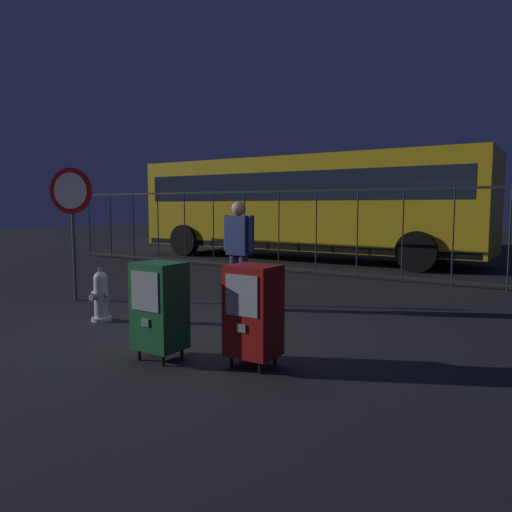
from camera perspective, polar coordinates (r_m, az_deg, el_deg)
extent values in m
plane|color=#262628|center=(6.29, -8.38, -8.96)|extent=(60.00, 60.00, 0.00)
cylinder|color=silver|center=(7.27, -17.38, -6.95)|extent=(0.28, 0.28, 0.05)
cylinder|color=silver|center=(7.21, -17.45, -4.62)|extent=(0.19, 0.19, 0.55)
sphere|color=silver|center=(7.17, -17.52, -2.46)|extent=(0.19, 0.19, 0.19)
cylinder|color=gray|center=(7.16, -17.54, -1.51)|extent=(0.06, 0.06, 0.05)
cylinder|color=gray|center=(7.13, -18.29, -4.55)|extent=(0.09, 0.08, 0.09)
cylinder|color=gray|center=(7.30, -18.11, -4.08)|extent=(0.07, 0.07, 0.07)
cylinder|color=gray|center=(7.11, -16.79, -4.31)|extent=(0.07, 0.07, 0.07)
cylinder|color=black|center=(5.01, -2.85, -12.07)|extent=(0.04, 0.04, 0.12)
cylinder|color=black|center=(4.83, 0.47, -12.76)|extent=(0.04, 0.04, 0.12)
cylinder|color=black|center=(5.22, -1.01, -11.30)|extent=(0.04, 0.04, 0.12)
cylinder|color=black|center=(5.05, 2.22, -11.90)|extent=(0.04, 0.04, 0.12)
cube|color=#9E1411|center=(4.89, -0.31, -6.30)|extent=(0.48, 0.40, 0.90)
cube|color=#B2B7BF|center=(4.69, -1.69, -4.59)|extent=(0.36, 0.01, 0.40)
cube|color=gray|center=(4.76, -1.70, -8.33)|extent=(0.10, 0.02, 0.08)
cylinder|color=black|center=(5.36, -13.33, -11.02)|extent=(0.04, 0.04, 0.12)
cylinder|color=black|center=(5.13, -10.68, -11.73)|extent=(0.04, 0.04, 0.12)
cylinder|color=black|center=(5.55, -11.20, -10.39)|extent=(0.04, 0.04, 0.12)
cylinder|color=black|center=(5.33, -8.56, -11.03)|extent=(0.04, 0.04, 0.12)
cube|color=#19602D|center=(5.21, -11.06, -5.66)|extent=(0.48, 0.40, 0.90)
cube|color=#B2B7BF|center=(5.04, -12.73, -4.01)|extent=(0.36, 0.01, 0.40)
cube|color=gray|center=(5.10, -12.67, -7.50)|extent=(0.10, 0.02, 0.08)
cylinder|color=#4C4F54|center=(8.85, -20.31, 2.22)|extent=(0.06, 0.06, 2.20)
cylinder|color=red|center=(8.83, -20.59, 7.07)|extent=(0.71, 0.31, 0.76)
cylinder|color=white|center=(8.82, -20.65, 7.07)|extent=(0.56, 0.23, 0.60)
cylinder|color=#382D51|center=(7.70, -2.54, -2.97)|extent=(0.14, 0.14, 0.85)
cylinder|color=#382D51|center=(7.59, -1.43, -3.08)|extent=(0.14, 0.14, 0.85)
cube|color=navy|center=(7.57, -2.01, 2.41)|extent=(0.36, 0.20, 0.60)
sphere|color=tan|center=(7.56, -2.02, 5.51)|extent=(0.22, 0.22, 0.22)
cylinder|color=navy|center=(7.70, -3.41, 2.68)|extent=(0.09, 0.09, 0.55)
cylinder|color=navy|center=(7.44, -0.56, 2.58)|extent=(0.09, 0.09, 0.55)
cube|color=#2D2D33|center=(11.07, 11.71, 7.50)|extent=(18.00, 0.04, 0.05)
cube|color=#2D2D33|center=(11.17, 11.52, -2.03)|extent=(18.00, 0.04, 0.05)
cylinder|color=#2D2D33|center=(16.63, -18.68, 3.42)|extent=(0.03, 0.03, 2.00)
cylinder|color=#2D2D33|center=(15.86, -16.43, 3.39)|extent=(0.03, 0.03, 2.00)
cylinder|color=#2D2D33|center=(15.11, -13.96, 3.35)|extent=(0.03, 0.03, 2.00)
cylinder|color=#2D2D33|center=(14.40, -11.24, 3.30)|extent=(0.03, 0.03, 2.00)
cylinder|color=#2D2D33|center=(13.72, -8.24, 3.23)|extent=(0.03, 0.03, 2.00)
cylinder|color=#2D2D33|center=(13.08, -4.94, 3.15)|extent=(0.03, 0.03, 2.00)
cylinder|color=#2D2D33|center=(12.49, -1.32, 3.04)|extent=(0.03, 0.03, 2.00)
cylinder|color=#2D2D33|center=(11.96, 2.65, 2.92)|extent=(0.03, 0.03, 2.00)
cylinder|color=#2D2D33|center=(11.48, 6.96, 2.76)|extent=(0.03, 0.03, 2.00)
cylinder|color=#2D2D33|center=(11.08, 11.61, 2.58)|extent=(0.03, 0.03, 2.00)
cylinder|color=#2D2D33|center=(10.76, 16.58, 2.37)|extent=(0.03, 0.03, 2.00)
cylinder|color=#2D2D33|center=(10.52, 21.81, 2.12)|extent=(0.03, 0.03, 2.00)
cylinder|color=#2D2D33|center=(10.37, 27.23, 1.85)|extent=(0.03, 0.03, 2.00)
cube|color=gold|center=(14.98, 5.66, 6.05)|extent=(10.52, 2.57, 2.65)
cube|color=#1E2838|center=(14.99, 5.68, 7.88)|extent=(9.89, 2.58, 0.80)
cube|color=black|center=(15.03, 5.61, 1.38)|extent=(10.31, 2.58, 0.16)
cylinder|color=black|center=(12.54, 18.06, 0.48)|extent=(1.00, 0.29, 1.00)
cylinder|color=black|center=(14.97, 20.49, 1.21)|extent=(1.00, 0.29, 1.00)
cylinder|color=black|center=(16.05, -8.24, 1.80)|extent=(1.00, 0.29, 1.00)
cylinder|color=black|center=(18.01, -3.02, 2.28)|extent=(1.00, 0.29, 1.00)
cube|color=beige|center=(20.29, 4.02, 5.98)|extent=(10.67, 3.32, 2.65)
cube|color=#1E2838|center=(20.30, 4.03, 7.33)|extent=(10.04, 3.29, 0.80)
cube|color=black|center=(20.32, 3.99, 2.53)|extent=(10.46, 3.32, 0.16)
cylinder|color=black|center=(17.89, 13.09, 2.11)|extent=(1.02, 0.36, 1.00)
cylinder|color=black|center=(20.30, 14.97, 2.49)|extent=(1.02, 0.36, 1.00)
cylinder|color=black|center=(21.06, -6.58, 2.75)|extent=(1.02, 0.36, 1.00)
cylinder|color=black|center=(23.15, -3.03, 3.05)|extent=(1.02, 0.36, 1.00)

